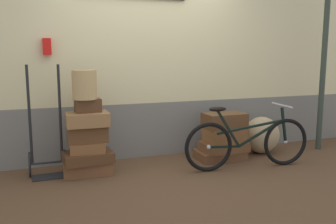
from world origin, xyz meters
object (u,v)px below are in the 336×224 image
object	(u,v)px
suitcase_5	(88,105)
suitcase_6	(220,154)
suitcase_1	(88,157)
suitcase_4	(87,119)
luggage_trolley	(47,151)
suitcase_3	(87,133)
wicker_basket	(84,85)
suitcase_2	(88,147)
suitcase_9	(224,121)
suitcase_0	(88,167)
suitcase_7	(224,146)
burlap_sack	(261,135)
suitcase_8	(225,135)
bicycle	(248,142)

from	to	relation	value
suitcase_5	suitcase_6	bearing A→B (deg)	-3.06
suitcase_1	suitcase_4	world-z (taller)	suitcase_4
suitcase_5	luggage_trolley	xyz separation A→B (m)	(-0.48, 0.10, -0.53)
suitcase_5	suitcase_6	distance (m)	1.93
suitcase_3	wicker_basket	distance (m)	0.58
suitcase_2	wicker_basket	size ratio (longest dim) A/B	1.20
suitcase_9	wicker_basket	bearing A→B (deg)	179.42
suitcase_0	suitcase_5	bearing A→B (deg)	19.12
suitcase_5	suitcase_7	world-z (taller)	suitcase_5
suitcase_4	burlap_sack	distance (m)	2.53
suitcase_1	suitcase_3	xyz separation A→B (m)	(0.01, 0.05, 0.28)
suitcase_0	suitcase_5	distance (m)	0.75
suitcase_3	suitcase_5	world-z (taller)	suitcase_5
suitcase_3	suitcase_8	xyz separation A→B (m)	(1.83, -0.05, -0.16)
suitcase_1	suitcase_4	size ratio (longest dim) A/B	1.17
suitcase_3	luggage_trolley	xyz separation A→B (m)	(-0.46, 0.10, -0.20)
suitcase_1	suitcase_7	bearing A→B (deg)	-3.18
suitcase_2	suitcase_4	xyz separation A→B (m)	(0.01, -0.01, 0.34)
suitcase_4	suitcase_6	size ratio (longest dim) A/B	0.76
suitcase_2	bicycle	world-z (taller)	bicycle
suitcase_7	wicker_basket	bearing A→B (deg)	177.20
suitcase_0	wicker_basket	xyz separation A→B (m)	(-0.01, -0.02, 1.00)
suitcase_2	bicycle	xyz separation A→B (m)	(1.92, -0.45, -0.00)
suitcase_4	suitcase_7	xyz separation A→B (m)	(1.82, 0.01, -0.49)
suitcase_1	suitcase_8	world-z (taller)	suitcase_8
suitcase_3	suitcase_4	bearing A→B (deg)	-88.54
suitcase_7	luggage_trolley	xyz separation A→B (m)	(-2.28, 0.14, 0.12)
burlap_sack	suitcase_6	bearing A→B (deg)	-175.28
suitcase_2	burlap_sack	size ratio (longest dim) A/B	0.76
suitcase_2	luggage_trolley	world-z (taller)	luggage_trolley
suitcase_3	suitcase_9	world-z (taller)	suitcase_9
suitcase_3	wicker_basket	xyz separation A→B (m)	(-0.02, -0.02, 0.58)
suitcase_1	burlap_sack	size ratio (longest dim) A/B	1.07
suitcase_4	bicycle	distance (m)	1.99
suitcase_8	bicycle	size ratio (longest dim) A/B	0.32
bicycle	suitcase_3	bearing A→B (deg)	165.66
suitcase_0	suitcase_8	xyz separation A→B (m)	(1.84, -0.04, 0.26)
luggage_trolley	bicycle	distance (m)	2.44
suitcase_1	bicycle	world-z (taller)	bicycle
suitcase_6	luggage_trolley	distance (m)	2.26
bicycle	suitcase_2	bearing A→B (deg)	166.91
suitcase_2	burlap_sack	world-z (taller)	burlap_sack
suitcase_6	bicycle	distance (m)	0.58
suitcase_2	bicycle	bearing A→B (deg)	-6.96
suitcase_2	suitcase_7	bearing A→B (deg)	6.11
suitcase_9	bicycle	world-z (taller)	bicycle
suitcase_2	suitcase_9	xyz separation A→B (m)	(1.84, 0.03, 0.20)
suitcase_6	suitcase_8	bearing A→B (deg)	-45.60
suitcase_3	suitcase_9	distance (m)	1.83
suitcase_2	suitcase_3	distance (m)	0.17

